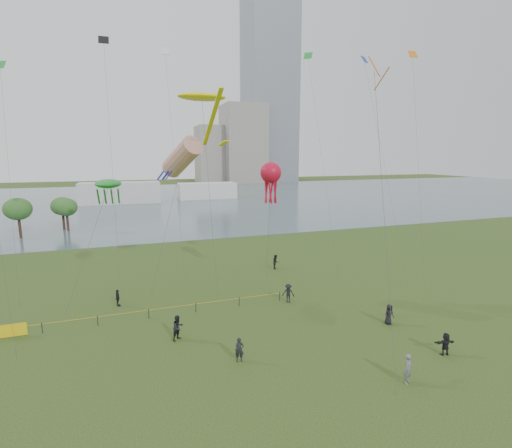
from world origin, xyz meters
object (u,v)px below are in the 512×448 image
object	(u,v)px
kite_flyer	(408,369)
kite_stingray	(202,98)
kite_octopus	(271,174)
fence	(69,323)

from	to	relation	value
kite_flyer	kite_stingray	bearing A→B (deg)	80.75
kite_octopus	fence	bearing A→B (deg)	-149.05
fence	kite_stingray	world-z (taller)	kite_stingray
kite_flyer	kite_stingray	xyz separation A→B (m)	(-8.26, 19.69, 18.00)
kite_flyer	kite_octopus	bearing A→B (deg)	66.39
kite_flyer	kite_octopus	xyz separation A→B (m)	(-2.46, 16.71, 10.97)
kite_flyer	fence	bearing A→B (deg)	112.53
fence	kite_stingray	xyz separation A→B (m)	(12.18, 5.13, 18.38)
kite_stingray	kite_octopus	world-z (taller)	kite_stingray
fence	kite_flyer	xyz separation A→B (m)	(20.44, -14.56, 0.38)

